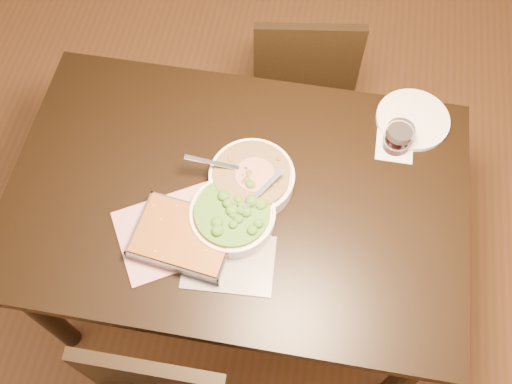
{
  "coord_description": "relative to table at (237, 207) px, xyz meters",
  "views": [
    {
      "loc": [
        0.2,
        -0.79,
        2.28
      ],
      "look_at": [
        0.06,
        -0.01,
        0.8
      ],
      "focal_mm": 40.0,
      "sensor_mm": 36.0,
      "label": 1
    }
  ],
  "objects": [
    {
      "name": "broccoli_bowl",
      "position": [
        0.01,
        -0.09,
        0.13
      ],
      "size": [
        0.25,
        0.26,
        0.1
      ],
      "color": "white",
      "rests_on": "table"
    },
    {
      "name": "coaster",
      "position": [
        0.46,
        0.25,
        0.1
      ],
      "size": [
        0.12,
        0.12,
        0.0
      ],
      "primitive_type": "cube",
      "color": "white",
      "rests_on": "table"
    },
    {
      "name": "baking_dish",
      "position": [
        -0.12,
        -0.18,
        0.12
      ],
      "size": [
        0.31,
        0.24,
        0.05
      ],
      "rotation": [
        0.0,
        0.0,
        -0.13
      ],
      "color": "silver",
      "rests_on": "table"
    },
    {
      "name": "wine_tumbler",
      "position": [
        0.46,
        0.25,
        0.15
      ],
      "size": [
        0.09,
        0.09,
        0.1
      ],
      "color": "black",
      "rests_on": "coaster"
    },
    {
      "name": "table",
      "position": [
        0.0,
        0.0,
        0.0
      ],
      "size": [
        1.4,
        0.9,
        0.75
      ],
      "color": "black",
      "rests_on": "ground"
    },
    {
      "name": "chair_far",
      "position": [
        0.13,
        0.73,
        -0.19
      ],
      "size": [
        0.44,
        0.44,
        0.84
      ],
      "rotation": [
        0.0,
        0.0,
        3.29
      ],
      "color": "black",
      "rests_on": "ground"
    },
    {
      "name": "stew_bowl",
      "position": [
        0.04,
        0.04,
        0.13
      ],
      "size": [
        0.29,
        0.26,
        0.1
      ],
      "color": "white",
      "rests_on": "table"
    },
    {
      "name": "dinner_plate",
      "position": [
        0.52,
        0.36,
        0.1
      ],
      "size": [
        0.24,
        0.24,
        0.02
      ],
      "primitive_type": "cylinder",
      "color": "white",
      "rests_on": "table"
    },
    {
      "name": "magazine_b",
      "position": [
        0.02,
        -0.22,
        0.1
      ],
      "size": [
        0.27,
        0.2,
        0.0
      ],
      "primitive_type": "cube",
      "rotation": [
        0.0,
        0.0,
        0.06
      ],
      "color": "#27282F",
      "rests_on": "table"
    },
    {
      "name": "ground",
      "position": [
        0.0,
        0.0,
        -0.65
      ],
      "size": [
        4.0,
        4.0,
        0.0
      ],
      "primitive_type": "plane",
      "color": "#4F3216",
      "rests_on": "ground"
    },
    {
      "name": "magazine_a",
      "position": [
        -0.15,
        -0.15,
        0.1
      ],
      "size": [
        0.42,
        0.39,
        0.01
      ],
      "primitive_type": "cube",
      "rotation": [
        0.0,
        0.0,
        0.53
      ],
      "color": "#C73958",
      "rests_on": "table"
    }
  ]
}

